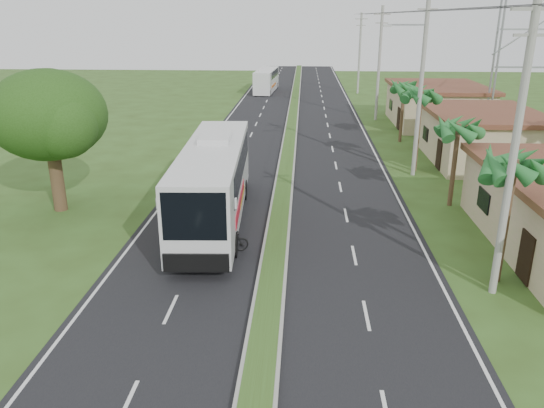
{
  "coord_description": "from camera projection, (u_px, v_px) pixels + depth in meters",
  "views": [
    {
      "loc": [
        1.15,
        -16.48,
        9.96
      ],
      "look_at": [
        -0.23,
        6.53,
        1.8
      ],
      "focal_mm": 35.0,
      "sensor_mm": 36.0,
      "label": 1
    }
  ],
  "objects": [
    {
      "name": "median_strip",
      "position": [
        287.0,
        164.0,
        37.68
      ],
      "size": [
        1.2,
        160.0,
        0.18
      ],
      "color": "gray",
      "rests_on": "ground"
    },
    {
      "name": "shade_tree",
      "position": [
        46.0,
        118.0,
        27.33
      ],
      "size": [
        6.3,
        6.0,
        7.54
      ],
      "color": "#473321",
      "rests_on": "ground"
    },
    {
      "name": "shop_far",
      "position": [
        436.0,
        105.0,
        51.34
      ],
      "size": [
        8.6,
        11.6,
        3.82
      ],
      "color": "tan",
      "rests_on": "ground"
    },
    {
      "name": "ground",
      "position": [
        268.0,
        313.0,
        18.89
      ],
      "size": [
        180.0,
        180.0,
        0.0
      ],
      "primitive_type": "plane",
      "color": "#33491B",
      "rests_on": "ground"
    },
    {
      "name": "utility_pole_b",
      "position": [
        421.0,
        79.0,
        33.27
      ],
      "size": [
        3.2,
        0.28,
        12.0
      ],
      "color": "gray",
      "rests_on": "ground"
    },
    {
      "name": "palm_verge_d",
      "position": [
        404.0,
        87.0,
        43.2
      ],
      "size": [
        2.4,
        2.4,
        5.25
      ],
      "color": "#473321",
      "rests_on": "ground"
    },
    {
      "name": "palm_verge_c",
      "position": [
        421.0,
        95.0,
        34.57
      ],
      "size": [
        2.4,
        2.4,
        5.85
      ],
      "color": "#473321",
      "rests_on": "ground"
    },
    {
      "name": "lane_edge_right",
      "position": [
        381.0,
        166.0,
        37.34
      ],
      "size": [
        0.12,
        160.0,
        0.01
      ],
      "primitive_type": "cube",
      "color": "silver",
      "rests_on": "ground"
    },
    {
      "name": "coach_bus_main",
      "position": [
        214.0,
        177.0,
        26.55
      ],
      "size": [
        3.44,
        13.38,
        4.29
      ],
      "rotation": [
        0.0,
        0.0,
        0.05
      ],
      "color": "silver",
      "rests_on": "ground"
    },
    {
      "name": "palm_verge_a",
      "position": [
        515.0,
        166.0,
        19.63
      ],
      "size": [
        2.4,
        2.4,
        5.45
      ],
      "color": "#473321",
      "rests_on": "ground"
    },
    {
      "name": "motorcyclist",
      "position": [
        230.0,
        234.0,
        23.36
      ],
      "size": [
        1.74,
        1.05,
        2.46
      ],
      "rotation": [
        0.0,
        0.0,
        0.37
      ],
      "color": "black",
      "rests_on": "ground"
    },
    {
      "name": "utility_pole_a",
      "position": [
        515.0,
        147.0,
        18.4
      ],
      "size": [
        1.6,
        0.28,
        11.0
      ],
      "color": "gray",
      "rests_on": "ground"
    },
    {
      "name": "lane_edge_left",
      "position": [
        194.0,
        164.0,
        38.09
      ],
      "size": [
        0.12,
        160.0,
        0.01
      ],
      "primitive_type": "cube",
      "color": "silver",
      "rests_on": "ground"
    },
    {
      "name": "coach_bus_far",
      "position": [
        266.0,
        79.0,
        74.07
      ],
      "size": [
        2.89,
        10.59,
        3.05
      ],
      "rotation": [
        0.0,
        0.0,
        -0.06
      ],
      "color": "silver",
      "rests_on": "ground"
    },
    {
      "name": "utility_pole_c",
      "position": [
        379.0,
        63.0,
        52.28
      ],
      "size": [
        1.6,
        0.28,
        11.0
      ],
      "color": "gray",
      "rests_on": "ground"
    },
    {
      "name": "road_asphalt",
      "position": [
        287.0,
        165.0,
        37.71
      ],
      "size": [
        14.0,
        160.0,
        0.02
      ],
      "primitive_type": "cube",
      "color": "black",
      "rests_on": "ground"
    },
    {
      "name": "palm_verge_b",
      "position": [
        458.0,
        128.0,
        28.2
      ],
      "size": [
        2.4,
        2.4,
        5.05
      ],
      "color": "#473321",
      "rests_on": "ground"
    },
    {
      "name": "utility_pole_d",
      "position": [
        360.0,
        53.0,
        71.19
      ],
      "size": [
        1.6,
        0.28,
        10.5
      ],
      "color": "gray",
      "rests_on": "ground"
    },
    {
      "name": "shop_mid",
      "position": [
        482.0,
        136.0,
        38.19
      ],
      "size": [
        7.6,
        10.6,
        3.67
      ],
      "color": "tan",
      "rests_on": "ground"
    }
  ]
}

